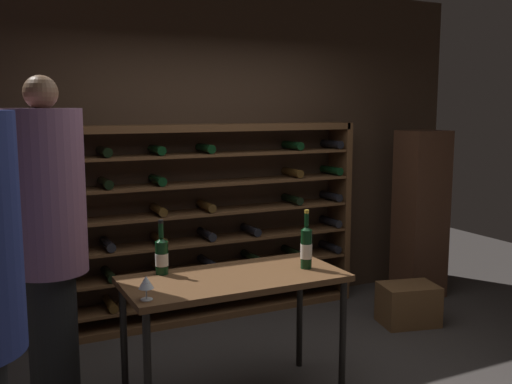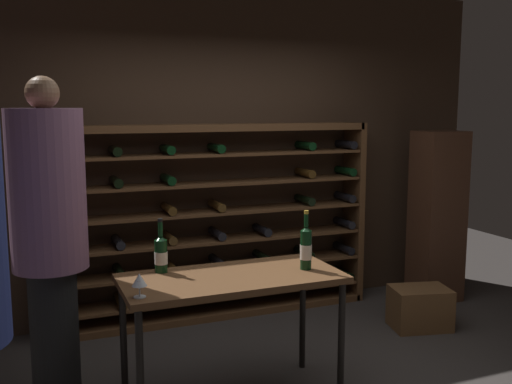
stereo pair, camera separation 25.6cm
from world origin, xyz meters
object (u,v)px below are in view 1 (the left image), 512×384
Objects in this scene: wine_crate at (408,304)px; wine_glass_stemmed_left at (146,283)px; tasting_table at (234,288)px; wine_bottle_red_label at (306,247)px; person_host_in_suit at (48,232)px; wine_rack at (206,224)px; display_cabinet at (421,214)px; wine_bottle_gold_foil at (162,255)px.

wine_glass_stemmed_left reaches higher than wine_crate.
wine_bottle_red_label is (0.49, -0.05, 0.22)m from tasting_table.
person_host_in_suit reaches higher than wine_bottle_red_label.
person_host_in_suit is (-1.45, -1.16, 0.30)m from wine_rack.
person_host_in_suit is at bearing -167.58° from display_cabinet.
wine_bottle_gold_foil reaches higher than wine_crate.
person_host_in_suit is at bearing -175.90° from wine_crate.
display_cabinet is at bearing 23.40° from wine_glass_stemmed_left.
wine_bottle_red_label reaches higher than wine_bottle_gold_foil.
wine_bottle_red_label is at bearing -178.52° from person_host_in_suit.
wine_rack is 2.01m from wine_glass_stemmed_left.
wine_glass_stemmed_left is (0.43, -0.57, -0.22)m from person_host_in_suit.
wine_bottle_red_label is at bearing -17.81° from wine_bottle_gold_foil.
display_cabinet is at bearing -9.98° from wine_rack.
wine_rack is 1.74× the size of display_cabinet.
tasting_table is at bearing -105.03° from wine_rack.
wine_bottle_red_label is 1.12m from wine_glass_stemmed_left.
wine_bottle_gold_foil is (-2.92, -0.91, 0.13)m from display_cabinet.
wine_glass_stemmed_left is at bearing -162.74° from wine_crate.
person_host_in_suit is 1.60m from wine_bottle_red_label.
wine_bottle_red_label is at bearing -156.25° from wine_crate.
person_host_in_suit is 5.93× the size of wine_bottle_gold_foil.
display_cabinet is 3.06m from wine_bottle_gold_foil.
person_host_in_suit reaches higher than wine_rack.
display_cabinet is 4.27× the size of wine_bottle_red_label.
wine_rack reaches higher than wine_bottle_gold_foil.
tasting_table is at bearing -31.06° from wine_bottle_gold_foil.
wine_bottle_red_label is (1.54, -0.41, -0.17)m from person_host_in_suit.
wine_bottle_gold_foil is 2.56× the size of wine_glass_stemmed_left.
wine_bottle_gold_foil is at bearing -174.60° from person_host_in_suit.
wine_crate is at bearing -32.24° from wine_rack.
wine_crate is 1.74m from wine_bottle_red_label.
tasting_table is 10.15× the size of wine_glass_stemmed_left.
person_host_in_suit is 15.19× the size of wine_glass_stemmed_left.
wine_crate is at bearing 16.76° from tasting_table.
wine_crate is 0.29× the size of display_cabinet.
wine_bottle_red_label is 1.11× the size of wine_bottle_gold_foil.
wine_bottle_gold_foil is (-0.80, -1.29, 0.11)m from wine_rack.
tasting_table is 0.54m from wine_bottle_red_label.
wine_rack is at bearing 170.02° from display_cabinet.
wine_bottle_gold_foil is at bearing -121.85° from wine_rack.
wine_rack is 2.09× the size of tasting_table.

